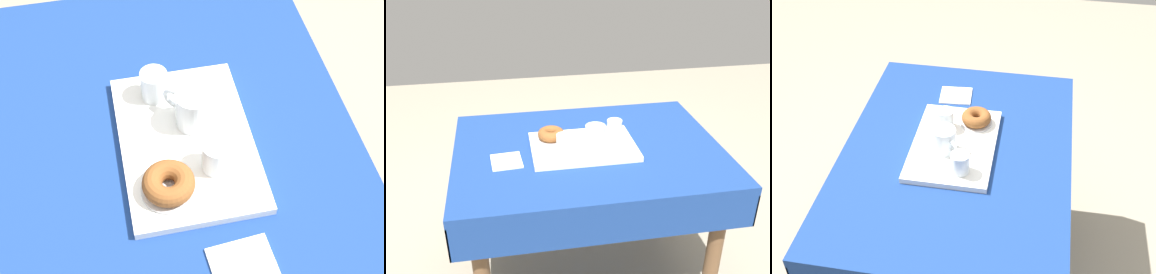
% 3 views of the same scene
% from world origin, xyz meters
% --- Properties ---
extents(dining_table, '(1.12, 0.83, 0.73)m').
position_xyz_m(dining_table, '(0.00, 0.00, 0.62)').
color(dining_table, navy).
rests_on(dining_table, ground).
extents(serving_tray, '(0.43, 0.30, 0.02)m').
position_xyz_m(serving_tray, '(0.02, 0.01, 0.74)').
color(serving_tray, white).
rests_on(serving_tray, dining_table).
extents(tea_mug_left, '(0.11, 0.11, 0.09)m').
position_xyz_m(tea_mug_left, '(-0.02, 0.04, 0.80)').
color(tea_mug_left, white).
rests_on(tea_mug_left, serving_tray).
extents(water_glass_near, '(0.07, 0.07, 0.08)m').
position_xyz_m(water_glass_near, '(0.11, 0.06, 0.79)').
color(water_glass_near, white).
rests_on(water_glass_near, serving_tray).
extents(water_glass_far, '(0.07, 0.07, 0.08)m').
position_xyz_m(water_glass_far, '(-0.12, -0.04, 0.79)').
color(water_glass_far, white).
rests_on(water_glass_far, serving_tray).
extents(donut_plate_left, '(0.12, 0.12, 0.01)m').
position_xyz_m(donut_plate_left, '(0.15, -0.05, 0.76)').
color(donut_plate_left, silver).
rests_on(donut_plate_left, serving_tray).
extents(sugar_donut_left, '(0.11, 0.11, 0.04)m').
position_xyz_m(sugar_donut_left, '(0.15, -0.05, 0.78)').
color(sugar_donut_left, brown).
rests_on(sugar_donut_left, donut_plate_left).
extents(paper_napkin, '(0.13, 0.14, 0.01)m').
position_xyz_m(paper_napkin, '(0.35, 0.06, 0.74)').
color(paper_napkin, white).
rests_on(paper_napkin, dining_table).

